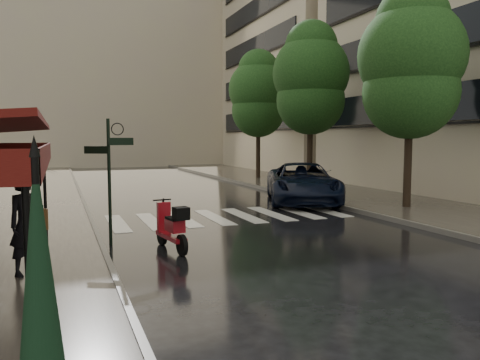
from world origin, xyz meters
TOP-DOWN VIEW (x-y plane):
  - ground at (0.00, 0.00)m, footprint 120.00×120.00m
  - sidewalk_near at (-4.50, 12.00)m, footprint 6.00×60.00m
  - sidewalk_far at (10.25, 12.00)m, footprint 5.50×60.00m
  - curb_near at (-1.45, 12.00)m, footprint 0.12×60.00m
  - curb_far at (7.45, 12.00)m, footprint 0.12×60.00m
  - crosswalk at (2.98, 6.00)m, footprint 7.85×3.20m
  - signpost at (-1.19, 3.00)m, footprint 1.17×0.29m
  - haussmann_near at (16.50, 9.00)m, footprint 8.00×15.00m
  - haussmann_far at (16.50, 26.00)m, footprint 8.00×16.00m
  - backdrop_building at (3.00, 38.00)m, footprint 22.00×6.00m
  - tree_near at (9.60, 5.00)m, footprint 3.80×3.80m
  - tree_mid at (9.50, 12.00)m, footprint 3.80×3.80m
  - tree_far at (9.70, 19.00)m, footprint 3.80×3.80m
  - pedestrian_with_umbrella at (-2.92, 0.57)m, footprint 1.55×1.56m
  - scooter at (0.09, 1.91)m, footprint 0.59×1.73m
  - parked_car at (7.00, 8.20)m, footprint 4.70×6.42m
  - parasol_front at (-2.46, -6.00)m, footprint 0.44×0.44m

SIDE VIEW (x-z plane):
  - ground at x=0.00m, z-range 0.00..0.00m
  - crosswalk at x=2.98m, z-range 0.00..0.01m
  - sidewalk_near at x=-4.50m, z-range 0.00..0.12m
  - sidewalk_far at x=10.25m, z-range 0.00..0.12m
  - curb_near at x=-1.45m, z-range -0.01..0.15m
  - curb_far at x=7.45m, z-range -0.01..0.15m
  - scooter at x=0.09m, z-range -0.04..1.10m
  - parked_car at x=7.00m, z-range 0.00..1.62m
  - parasol_front at x=-2.46m, z-range 0.21..2.67m
  - pedestrian_with_umbrella at x=-2.92m, z-range 0.54..3.10m
  - signpost at x=-1.19m, z-range 0.28..3.38m
  - tree_near at x=9.60m, z-range 1.33..9.31m
  - tree_far at x=9.70m, z-range 1.37..9.54m
  - tree_mid at x=9.50m, z-range 1.42..9.76m
  - haussmann_near at x=16.50m, z-range 0.00..18.00m
  - haussmann_far at x=16.50m, z-range 0.00..18.50m
  - backdrop_building at x=3.00m, z-range 0.00..20.00m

